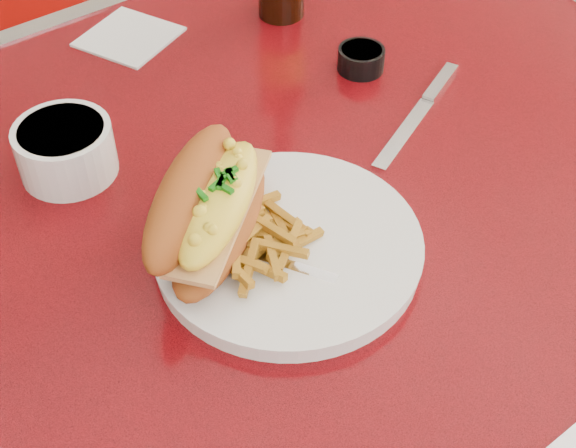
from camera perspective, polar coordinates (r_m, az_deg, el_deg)
diner_table at (r=0.92m, az=-4.40°, el=-5.19°), size 1.23×0.83×0.77m
booth_bench_far at (r=1.70m, az=-19.42°, el=4.95°), size 1.20×0.51×0.90m
dinner_plate at (r=0.74m, az=0.00°, el=-1.64°), size 0.31×0.31×0.02m
mac_hoagie at (r=0.72m, az=-5.65°, el=1.26°), size 0.21×0.19×0.09m
fries_pile at (r=0.72m, az=-2.43°, el=-0.67°), size 0.10×0.09×0.03m
fork at (r=0.72m, az=-2.61°, el=-2.11°), size 0.09×0.14×0.00m
gravy_ramekin at (r=0.84m, az=-15.55°, el=5.18°), size 0.10×0.10×0.05m
sauce_cup_right at (r=0.97m, az=5.22°, el=11.66°), size 0.06×0.06×0.03m
knife at (r=0.92m, az=9.67°, el=8.34°), size 0.20×0.10×0.01m
paper_napkin at (r=1.05m, az=-11.24°, el=12.93°), size 0.14×0.14×0.00m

